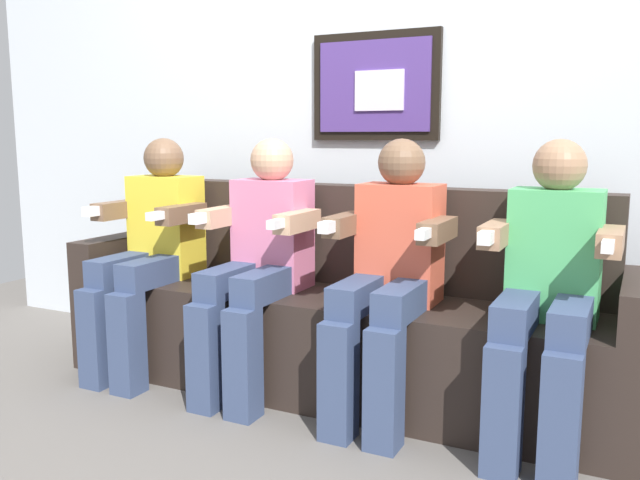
% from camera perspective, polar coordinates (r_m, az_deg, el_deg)
% --- Properties ---
extents(ground_plane, '(6.42, 6.42, 0.00)m').
position_cam_1_polar(ground_plane, '(2.77, -1.42, -14.90)').
color(ground_plane, '#66605B').
extents(back_wall_assembly, '(4.94, 0.10, 2.60)m').
position_cam_1_polar(back_wall_assembly, '(3.24, 4.93, 12.12)').
color(back_wall_assembly, silver).
rests_on(back_wall_assembly, ground_plane).
extents(couch, '(2.54, 0.58, 0.90)m').
position_cam_1_polar(couch, '(2.94, 1.54, -7.00)').
color(couch, '#2D231E').
rests_on(couch, ground_plane).
extents(person_leftmost, '(0.46, 0.56, 1.11)m').
position_cam_1_polar(person_leftmost, '(3.22, -14.41, -0.54)').
color(person_leftmost, yellow).
rests_on(person_leftmost, ground_plane).
extents(person_left_center, '(0.46, 0.56, 1.11)m').
position_cam_1_polar(person_left_center, '(2.87, -5.29, -1.42)').
color(person_left_center, pink).
rests_on(person_left_center, ground_plane).
extents(person_right_center, '(0.46, 0.56, 1.11)m').
position_cam_1_polar(person_right_center, '(2.61, 5.98, -2.47)').
color(person_right_center, '#D8593F').
rests_on(person_right_center, ground_plane).
extents(person_rightmost, '(0.46, 0.56, 1.11)m').
position_cam_1_polar(person_rightmost, '(2.47, 19.10, -3.56)').
color(person_rightmost, '#4CB266').
rests_on(person_rightmost, ground_plane).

